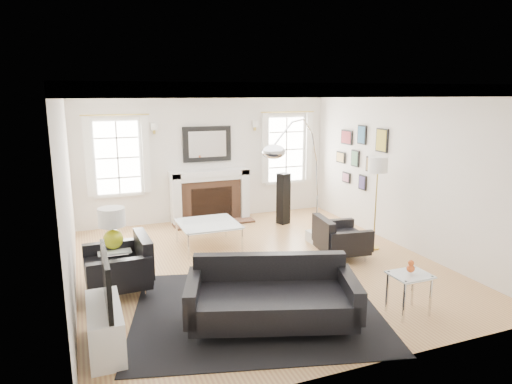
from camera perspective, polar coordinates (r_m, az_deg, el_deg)
name	(u,v)px	position (r m, az deg, el deg)	size (l,w,h in m)	color
floor	(258,265)	(7.46, 0.28, -9.06)	(6.00, 6.00, 0.00)	#A77046
back_wall	(207,155)	(9.89, -6.16, 4.57)	(5.50, 0.04, 2.80)	silver
front_wall	(375,234)	(4.51, 14.60, -5.13)	(5.50, 0.04, 2.80)	silver
left_wall	(67,194)	(6.59, -22.51, -0.19)	(0.04, 6.00, 2.80)	silver
right_wall	(403,169)	(8.47, 17.87, 2.75)	(0.04, 6.00, 2.80)	silver
ceiling	(258,87)	(6.95, 0.31, 12.97)	(5.50, 6.00, 0.02)	white
crown_molding	(258,91)	(6.95, 0.31, 12.48)	(5.50, 6.00, 0.12)	white
fireplace	(210,196)	(9.84, -5.73, -0.53)	(1.70, 0.69, 1.11)	white
mantel_mirror	(207,144)	(9.82, -6.13, 5.99)	(1.05, 0.07, 0.75)	black
window_left	(118,157)	(9.52, -16.91, 4.16)	(1.24, 0.15, 1.62)	white
window_right	(286,149)	(10.47, 3.76, 5.37)	(1.24, 0.15, 1.62)	white
gallery_wall	(360,153)	(9.46, 12.83, 4.80)	(0.04, 1.73, 1.29)	black
tv_unit	(105,321)	(5.33, -18.33, -15.04)	(0.35, 1.00, 1.09)	white
area_rug	(256,310)	(6.01, 0.05, -14.54)	(3.07, 2.56, 0.01)	black
sofa	(272,297)	(5.54, 1.95, -13.02)	(2.16, 1.48, 0.65)	black
armchair_left	(122,267)	(6.66, -16.44, -8.97)	(0.89, 0.98, 0.64)	black
armchair_right	(339,239)	(7.81, 10.29, -5.78)	(0.87, 0.95, 0.58)	black
coffee_table	(208,224)	(8.18, -6.00, -4.06)	(1.03, 1.03, 0.46)	silver
side_table_left	(114,255)	(7.00, -17.29, -7.57)	(0.46, 0.46, 0.51)	silver
nesting_table	(410,283)	(6.07, 18.64, -10.69)	(0.48, 0.40, 0.53)	silver
gourd_lamp	(112,225)	(6.87, -17.53, -4.01)	(0.38, 0.38, 0.61)	#C3CA19
orange_vase	(411,267)	(6.00, 18.78, -8.88)	(0.10, 0.10, 0.16)	#C84D19
arc_floor_lamp	(298,182)	(7.42, 5.27, 1.21)	(1.70, 1.57, 2.40)	silver
stick_floor_lamp	(378,169)	(8.11, 14.98, 2.74)	(0.33, 0.33, 1.65)	gold
speaker_tower	(283,199)	(9.60, 3.44, -0.83)	(0.22, 0.22, 1.08)	black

